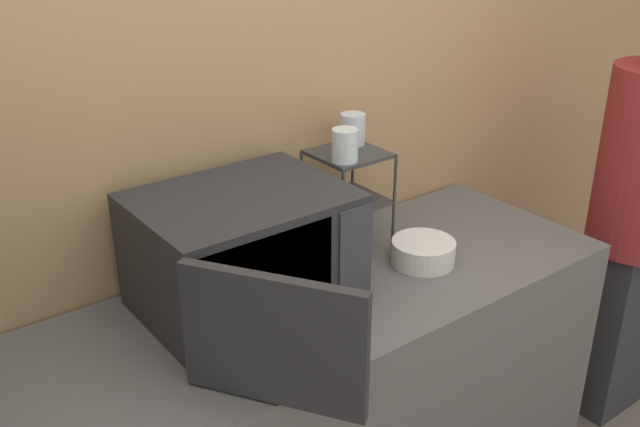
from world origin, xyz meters
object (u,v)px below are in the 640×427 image
at_px(glass_back_right, 353,129).
at_px(dish_rack, 348,180).
at_px(microwave, 245,254).
at_px(bowl, 423,252).
at_px(glass_front_left, 345,145).

bearing_deg(glass_back_right, dish_rack, -138.58).
relative_size(microwave, dish_rack, 2.49).
xyz_separation_m(microwave, dish_rack, (0.47, 0.13, 0.07)).
bearing_deg(glass_back_right, bowl, -79.04).
bearing_deg(glass_back_right, glass_front_left, -137.96).
xyz_separation_m(microwave, bowl, (0.59, -0.11, -0.13)).
relative_size(glass_front_left, bowl, 0.50).
bearing_deg(dish_rack, bowl, -63.62).
distance_m(glass_back_right, bowl, 0.45).
bearing_deg(glass_front_left, glass_back_right, 42.04).
bearing_deg(dish_rack, microwave, -164.81).
xyz_separation_m(dish_rack, bowl, (0.12, -0.24, -0.20)).
distance_m(glass_front_left, glass_back_right, 0.16).
distance_m(glass_front_left, bowl, 0.43).
bearing_deg(bowl, glass_front_left, 134.28).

